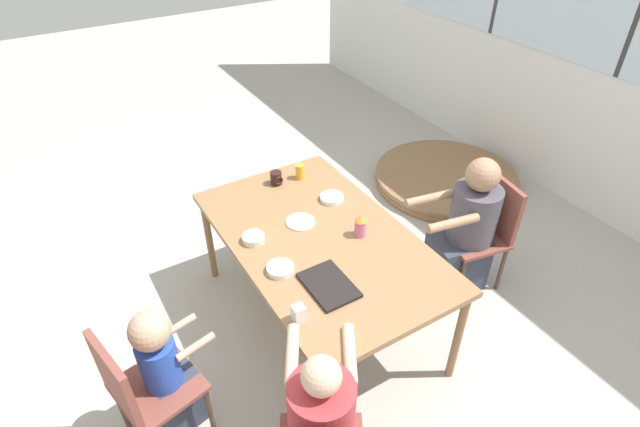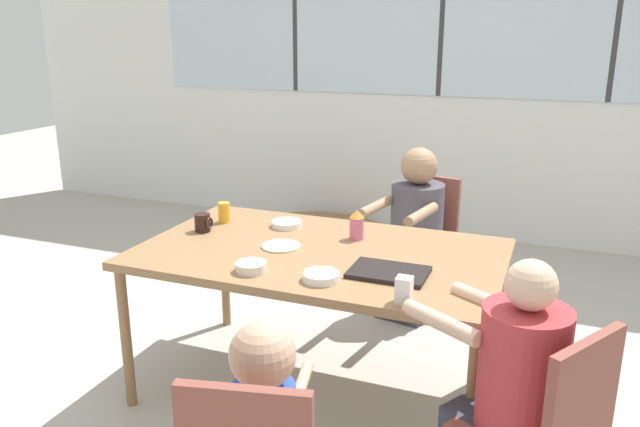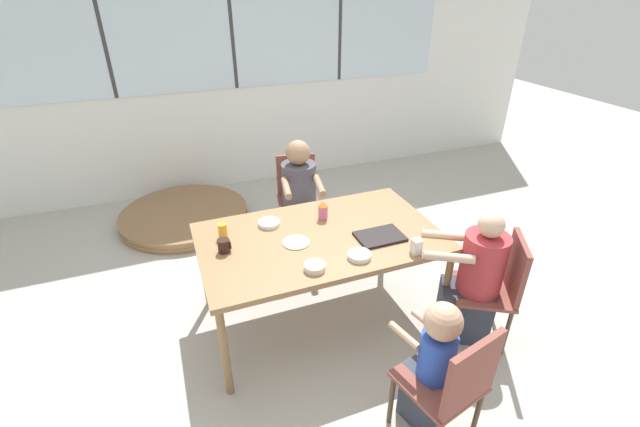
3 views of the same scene
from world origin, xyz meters
name	(u,v)px [view 1 (image 1 of 3)]	position (x,y,z in m)	size (l,w,h in m)	color
ground_plane	(320,319)	(0.00, 0.00, 0.00)	(16.00, 16.00, 0.00)	#B2ADA3
wall_back_with_windows	(629,48)	(0.00, 2.74, 1.43)	(8.40, 0.08, 2.80)	silver
dining_table	(320,244)	(0.00, 0.00, 0.69)	(1.70, 1.02, 0.74)	olive
chair_for_man_blue_shirt	(486,225)	(0.24, 1.24, 0.50)	(0.47, 0.47, 0.84)	brown
chair_for_toddler	(138,387)	(0.28, -1.23, 0.50)	(0.48, 0.48, 0.84)	brown
person_man_blue_shirt	(466,233)	(0.21, 1.07, 0.47)	(0.43, 0.65, 1.06)	#333847
person_toddler	(167,374)	(0.25, -1.08, 0.46)	(0.27, 0.39, 0.92)	#333847
food_tray_dark	(329,285)	(0.38, -0.18, 0.75)	(0.33, 0.23, 0.02)	black
coffee_mug	(276,178)	(-0.67, 0.05, 0.79)	(0.09, 0.08, 0.09)	black
sippy_cup	(360,225)	(0.11, 0.22, 0.82)	(0.07, 0.07, 0.15)	#CC668C
juice_glass	(300,172)	(-0.64, 0.22, 0.80)	(0.06, 0.06, 0.11)	gold
milk_carton_small	(299,314)	(0.51, -0.44, 0.80)	(0.06, 0.06, 0.10)	silver
bowl_white_shallow	(280,269)	(0.14, -0.35, 0.76)	(0.15, 0.15, 0.04)	white
bowl_cereal	(332,198)	(-0.30, 0.27, 0.76)	(0.16, 0.16, 0.03)	white
bowl_fruit	(253,238)	(-0.18, -0.36, 0.76)	(0.14, 0.14, 0.04)	silver
plate_tortillas	(300,222)	(-0.19, -0.03, 0.75)	(0.19, 0.19, 0.01)	beige
folded_table_stack	(446,179)	(-0.84, 1.94, 0.06)	(1.36, 1.36, 0.12)	olive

